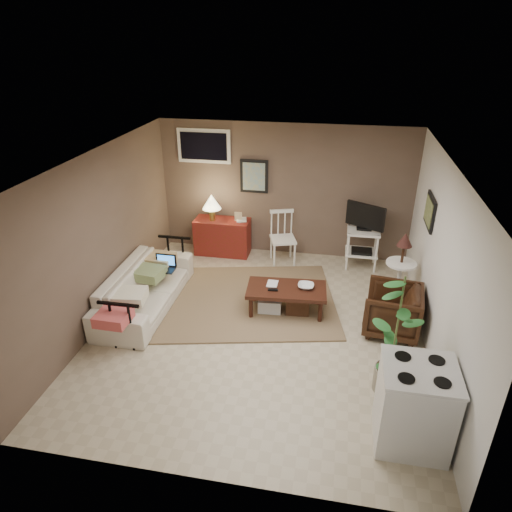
% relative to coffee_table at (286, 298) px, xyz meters
% --- Properties ---
extents(floor, '(5.00, 5.00, 0.00)m').
position_rel_coffee_table_xyz_m(floor, '(-0.31, -0.46, -0.24)').
color(floor, '#C1B293').
rests_on(floor, ground).
extents(art_back, '(0.50, 0.03, 0.60)m').
position_rel_coffee_table_xyz_m(art_back, '(-0.86, 2.01, 1.21)').
color(art_back, black).
extents(art_right, '(0.03, 0.60, 0.45)m').
position_rel_coffee_table_xyz_m(art_right, '(1.92, 0.59, 1.28)').
color(art_right, black).
extents(window, '(0.96, 0.03, 0.60)m').
position_rel_coffee_table_xyz_m(window, '(-1.76, 2.01, 1.71)').
color(window, white).
extents(rug, '(3.09, 2.68, 0.03)m').
position_rel_coffee_table_xyz_m(rug, '(-0.63, 0.20, -0.23)').
color(rug, '#7C5F48').
rests_on(rug, floor).
extents(coffee_table, '(1.20, 0.68, 0.44)m').
position_rel_coffee_table_xyz_m(coffee_table, '(0.00, 0.00, 0.00)').
color(coffee_table, '#3C1A10').
rests_on(coffee_table, floor).
extents(sofa, '(0.62, 2.13, 0.83)m').
position_rel_coffee_table_xyz_m(sofa, '(-2.11, -0.22, 0.17)').
color(sofa, beige).
rests_on(sofa, floor).
extents(sofa_pillows, '(0.41, 2.03, 0.14)m').
position_rel_coffee_table_xyz_m(sofa_pillows, '(-2.06, -0.47, 0.27)').
color(sofa_pillows, beige).
rests_on(sofa_pillows, sofa).
extents(sofa_end_rails, '(0.57, 2.13, 0.72)m').
position_rel_coffee_table_xyz_m(sofa_end_rails, '(-1.99, -0.22, 0.11)').
color(sofa_end_rails, black).
rests_on(sofa_end_rails, floor).
extents(laptop, '(0.33, 0.24, 0.22)m').
position_rel_coffee_table_xyz_m(laptop, '(-1.90, 0.14, 0.29)').
color(laptop, black).
rests_on(laptop, sofa).
extents(red_console, '(1.01, 0.45, 1.16)m').
position_rel_coffee_table_xyz_m(red_console, '(-1.43, 1.77, 0.16)').
color(red_console, maroon).
rests_on(red_console, floor).
extents(spindle_chair, '(0.53, 0.53, 0.94)m').
position_rel_coffee_table_xyz_m(spindle_chair, '(-0.27, 1.63, 0.20)').
color(spindle_chair, white).
rests_on(spindle_chair, floor).
extents(tv_stand, '(0.64, 0.45, 1.17)m').
position_rel_coffee_table_xyz_m(tv_stand, '(1.12, 1.69, 0.38)').
color(tv_stand, white).
rests_on(tv_stand, floor).
extents(side_table, '(0.44, 0.44, 1.18)m').
position_rel_coffee_table_xyz_m(side_table, '(1.64, 0.55, 0.49)').
color(side_table, white).
rests_on(side_table, floor).
extents(armchair, '(0.77, 0.81, 0.75)m').
position_rel_coffee_table_xyz_m(armchair, '(1.50, -0.21, 0.13)').
color(armchair, black).
rests_on(armchair, floor).
extents(potted_plant, '(0.39, 0.39, 1.54)m').
position_rel_coffee_table_xyz_m(potted_plant, '(1.39, -1.40, 0.58)').
color(potted_plant, gray).
rests_on(potted_plant, floor).
extents(stove, '(0.72, 0.67, 0.94)m').
position_rel_coffee_table_xyz_m(stove, '(1.55, -2.12, 0.22)').
color(stove, silver).
rests_on(stove, floor).
extents(bowl, '(0.23, 0.06, 0.23)m').
position_rel_coffee_table_xyz_m(bowl, '(0.28, 0.06, 0.29)').
color(bowl, '#3C1A10').
rests_on(bowl, coffee_table).
extents(book_table, '(0.16, 0.02, 0.21)m').
position_rel_coffee_table_xyz_m(book_table, '(-0.29, 0.07, 0.28)').
color(book_table, '#3C1A10').
rests_on(book_table, coffee_table).
extents(book_console, '(0.18, 0.06, 0.24)m').
position_rel_coffee_table_xyz_m(book_console, '(-1.14, 1.79, 0.55)').
color(book_console, '#3C1A10').
rests_on(book_console, red_console).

